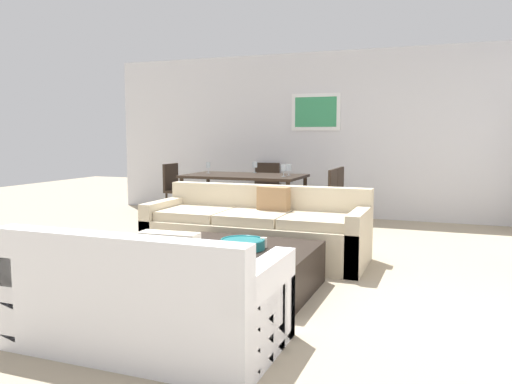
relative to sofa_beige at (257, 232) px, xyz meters
The scene contains 16 objects.
ground_plane 0.45m from the sofa_beige, 85.32° to the right, with size 18.00×18.00×0.00m, color tan.
back_wall_unit 3.38m from the sofa_beige, 84.24° to the left, with size 8.40×0.09×2.70m.
sofa_beige is the anchor object (origin of this frame).
loveseat_white 2.42m from the sofa_beige, 85.99° to the right, with size 1.68×0.90×0.78m.
coffee_table 1.16m from the sofa_beige, 77.00° to the right, with size 1.28×1.06×0.38m.
decorative_bowl 1.22m from the sofa_beige, 75.10° to the right, with size 0.38×0.38×0.09m.
candle_jar 1.16m from the sofa_beige, 66.42° to the right, with size 0.06×0.06×0.09m, color silver.
dining_table 2.27m from the sofa_beige, 115.60° to the left, with size 1.78×1.02×0.75m.
dining_chair_left_far 3.19m from the sofa_beige, 135.25° to the left, with size 0.44×0.44×0.88m.
dining_chair_right_far 2.28m from the sofa_beige, 81.55° to the left, with size 0.44×0.44×0.88m.
dining_chair_head 3.09m from the sofa_beige, 108.23° to the left, with size 0.44×0.44×0.88m.
dining_chair_right_near 1.83m from the sofa_beige, 79.43° to the left, with size 0.44×0.44×0.88m.
wine_glass_left_far 2.75m from the sofa_beige, 127.31° to the left, with size 0.06×0.06×0.17m.
wine_glass_head 2.71m from the sofa_beige, 111.40° to the left, with size 0.08×0.08×0.18m.
wine_glass_right_near 2.00m from the sofa_beige, 98.99° to the left, with size 0.08×0.08×0.17m.
wine_glass_right_far 2.23m from the sofa_beige, 97.94° to the left, with size 0.08×0.08×0.17m.
Camera 1 is at (1.91, -4.80, 1.34)m, focal length 35.82 mm.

